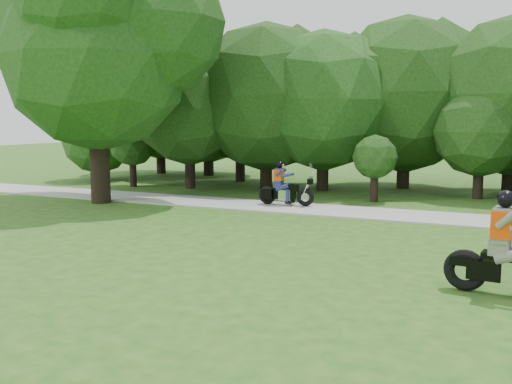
% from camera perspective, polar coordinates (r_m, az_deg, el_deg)
% --- Properties ---
extents(ground, '(100.00, 100.00, 0.00)m').
position_cam_1_polar(ground, '(10.24, 7.66, -9.50)').
color(ground, '#215217').
rests_on(ground, ground).
extents(walkway, '(60.00, 2.20, 0.06)m').
position_cam_1_polar(walkway, '(17.86, 15.19, -2.35)').
color(walkway, '#9B9B96').
rests_on(walkway, ground).
extents(tree_line, '(38.90, 11.09, 7.74)m').
position_cam_1_polar(tree_line, '(24.08, 21.30, 8.55)').
color(tree_line, black).
rests_on(tree_line, ground).
extents(big_tree_west, '(8.64, 6.56, 9.96)m').
position_cam_1_polar(big_tree_west, '(21.21, -15.21, 14.67)').
color(big_tree_west, black).
rests_on(big_tree_west, ground).
extents(touring_motorcycle, '(1.95, 0.63, 1.49)m').
position_cam_1_polar(touring_motorcycle, '(19.24, 2.69, 0.29)').
color(touring_motorcycle, black).
rests_on(touring_motorcycle, walkway).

